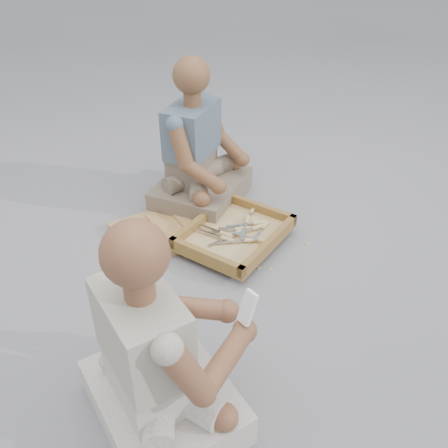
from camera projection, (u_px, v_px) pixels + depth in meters
ground at (249, 298)px, 2.35m from camera, size 60.00×60.00×0.00m
carved_panel at (174, 227)px, 2.79m from camera, size 0.65×0.46×0.04m
tool_tray at (235, 234)px, 2.66m from camera, size 0.68×0.61×0.07m
chisel_0 at (233, 235)px, 2.64m from camera, size 0.22×0.02×0.02m
chisel_1 at (256, 223)px, 2.72m from camera, size 0.21×0.11×0.02m
chisel_2 at (249, 228)px, 2.70m from camera, size 0.19×0.14×0.02m
chisel_3 at (246, 222)px, 2.72m from camera, size 0.17×0.16×0.02m
chisel_4 at (223, 233)px, 2.63m from camera, size 0.09×0.21×0.02m
chisel_5 at (238, 229)px, 2.68m from camera, size 0.21×0.11×0.02m
chisel_6 at (263, 227)px, 2.70m from camera, size 0.21×0.11×0.02m
chisel_7 at (252, 212)px, 2.82m from camera, size 0.20×0.13×0.02m
chisel_8 at (224, 238)px, 2.60m from camera, size 0.11×0.21×0.02m
chisel_9 at (261, 240)px, 2.57m from camera, size 0.12×0.20×0.02m
chisel_10 at (254, 228)px, 2.68m from camera, size 0.22×0.05×0.02m
chisel_11 at (247, 240)px, 2.59m from camera, size 0.20×0.12×0.02m
wood_chip_0 at (252, 216)px, 2.92m from camera, size 0.02×0.02×0.00m
wood_chip_1 at (212, 256)px, 2.61m from camera, size 0.02×0.02×0.00m
wood_chip_2 at (235, 271)px, 2.51m from camera, size 0.02×0.02×0.00m
wood_chip_3 at (167, 240)px, 2.72m from camera, size 0.02×0.02×0.00m
wood_chip_4 at (255, 263)px, 2.56m from camera, size 0.02×0.02×0.00m
wood_chip_5 at (308, 244)px, 2.69m from camera, size 0.02×0.02×0.00m
wood_chip_6 at (160, 233)px, 2.78m from camera, size 0.02×0.02×0.00m
wood_chip_7 at (271, 269)px, 2.52m from camera, size 0.02×0.02×0.00m
wood_chip_8 at (240, 207)px, 3.00m from camera, size 0.02×0.02×0.00m
wood_chip_9 at (256, 205)px, 3.02m from camera, size 0.02×0.02×0.00m
wood_chip_10 at (179, 233)px, 2.78m from camera, size 0.02×0.02×0.00m
wood_chip_11 at (259, 267)px, 2.53m from camera, size 0.02×0.02×0.00m
craftsman at (158, 360)px, 1.67m from camera, size 0.59×0.58×0.86m
companion at (198, 158)px, 2.90m from camera, size 0.71×0.67×0.87m
mobile_phone at (248, 307)px, 1.70m from camera, size 0.06×0.05×0.12m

